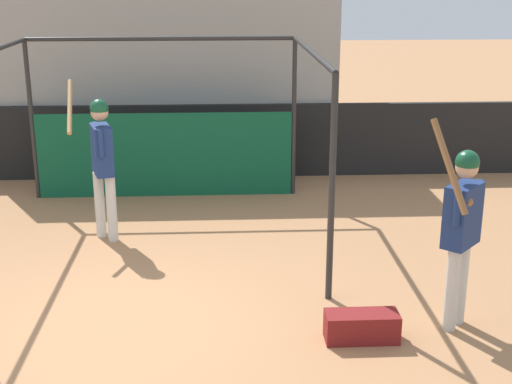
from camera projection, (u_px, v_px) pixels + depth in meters
The scene contains 7 objects.
ground_plane at pixel (127, 323), 7.13m from camera, with size 60.00×60.00×0.00m, color #A8754C.
outfield_wall at pixel (163, 142), 12.01m from camera, with size 24.00×0.12×1.24m.
bleacher_section at pixel (169, 65), 13.67m from camera, with size 5.95×4.00×3.32m.
batting_cage at pixel (161, 136), 10.30m from camera, with size 4.04×3.86×2.45m.
player_batter at pixel (101, 155), 9.07m from camera, with size 0.65×0.86×2.03m.
player_waiting at pixel (462, 223), 6.76m from camera, with size 0.62×0.77×2.11m.
equipment_bag at pixel (362, 327), 6.78m from camera, with size 0.70×0.28×0.28m.
Camera 1 is at (0.96, -6.48, 3.38)m, focal length 50.00 mm.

